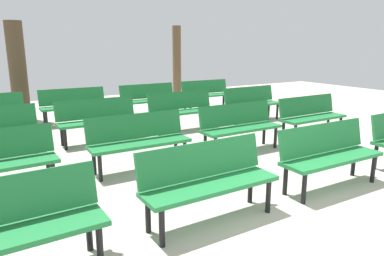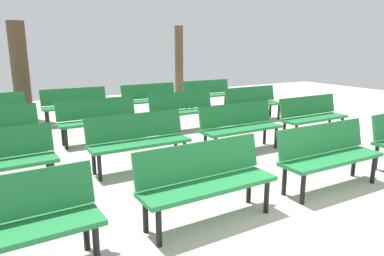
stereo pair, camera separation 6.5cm
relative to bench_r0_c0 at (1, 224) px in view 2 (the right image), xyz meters
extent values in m
cube|color=#1E7238|center=(0.00, -0.08, -0.07)|extent=(1.61, 0.48, 0.05)
cylinder|color=black|center=(0.71, -0.22, -0.30)|extent=(0.06, 0.06, 0.40)
cylinder|color=black|center=(0.70, 0.10, -0.30)|extent=(0.06, 0.06, 0.40)
cube|color=#1E7238|center=(2.02, -0.03, -0.07)|extent=(1.60, 0.46, 0.05)
cube|color=#1E7238|center=(2.02, 0.17, 0.17)|extent=(1.60, 0.14, 0.40)
cylinder|color=black|center=(1.32, -0.20, -0.30)|extent=(0.06, 0.06, 0.40)
cylinder|color=black|center=(2.72, -0.19, -0.30)|extent=(0.06, 0.06, 0.40)
cylinder|color=black|center=(1.32, 0.12, -0.30)|extent=(0.06, 0.06, 0.40)
cylinder|color=black|center=(2.72, 0.13, -0.30)|extent=(0.06, 0.06, 0.40)
cube|color=#1E7238|center=(3.97, -0.09, -0.07)|extent=(1.61, 0.46, 0.05)
cube|color=#1E7238|center=(3.97, 0.11, 0.17)|extent=(1.60, 0.15, 0.40)
cylinder|color=black|center=(3.27, -0.24, -0.30)|extent=(0.06, 0.06, 0.40)
cylinder|color=black|center=(4.67, -0.26, -0.30)|extent=(0.06, 0.06, 0.40)
cylinder|color=black|center=(3.27, 0.08, -0.30)|extent=(0.06, 0.06, 0.40)
cylinder|color=black|center=(4.67, 0.06, -0.30)|extent=(0.06, 0.06, 0.40)
cylinder|color=black|center=(5.24, 0.07, -0.30)|extent=(0.06, 0.06, 0.40)
cylinder|color=black|center=(0.68, 1.77, -0.30)|extent=(0.06, 0.06, 0.40)
cylinder|color=black|center=(0.67, 2.09, -0.30)|extent=(0.06, 0.06, 0.40)
cube|color=#1E7238|center=(2.02, 1.95, -0.07)|extent=(1.61, 0.46, 0.05)
cube|color=#1E7238|center=(2.02, 2.15, 0.17)|extent=(1.60, 0.14, 0.40)
cylinder|color=black|center=(1.32, 1.80, -0.30)|extent=(0.06, 0.06, 0.40)
cylinder|color=black|center=(2.72, 1.78, -0.30)|extent=(0.06, 0.06, 0.40)
cylinder|color=black|center=(1.32, 2.12, -0.30)|extent=(0.06, 0.06, 0.40)
cylinder|color=black|center=(2.72, 2.10, -0.30)|extent=(0.06, 0.06, 0.40)
cube|color=#1E7238|center=(4.01, 1.92, -0.07)|extent=(1.60, 0.44, 0.05)
cube|color=#1E7238|center=(4.01, 2.12, 0.17)|extent=(1.60, 0.13, 0.40)
cylinder|color=black|center=(3.31, 1.76, -0.30)|extent=(0.06, 0.06, 0.40)
cylinder|color=black|center=(4.71, 1.77, -0.30)|extent=(0.06, 0.06, 0.40)
cylinder|color=black|center=(3.31, 2.08, -0.30)|extent=(0.06, 0.06, 0.40)
cylinder|color=black|center=(4.71, 2.09, -0.30)|extent=(0.06, 0.06, 0.40)
cube|color=#1E7238|center=(5.93, 1.91, -0.07)|extent=(1.60, 0.45, 0.05)
cube|color=#1E7238|center=(5.93, 2.11, 0.17)|extent=(1.60, 0.14, 0.40)
cylinder|color=black|center=(5.23, 1.75, -0.30)|extent=(0.06, 0.06, 0.40)
cylinder|color=black|center=(6.63, 1.76, -0.30)|extent=(0.06, 0.06, 0.40)
cylinder|color=black|center=(5.23, 2.07, -0.30)|extent=(0.06, 0.06, 0.40)
cylinder|color=black|center=(6.63, 2.08, -0.30)|extent=(0.06, 0.06, 0.40)
cylinder|color=black|center=(0.72, 3.73, -0.30)|extent=(0.06, 0.06, 0.40)
cylinder|color=black|center=(0.72, 4.05, -0.30)|extent=(0.06, 0.06, 0.40)
cube|color=#1E7238|center=(1.93, 3.85, -0.07)|extent=(1.60, 0.45, 0.05)
cube|color=#1E7238|center=(1.93, 4.05, 0.17)|extent=(1.60, 0.14, 0.40)
cylinder|color=black|center=(1.23, 3.70, -0.30)|extent=(0.06, 0.06, 0.40)
cylinder|color=black|center=(2.63, 3.69, -0.30)|extent=(0.06, 0.06, 0.40)
cylinder|color=black|center=(1.23, 4.02, -0.30)|extent=(0.06, 0.06, 0.40)
cylinder|color=black|center=(2.63, 4.01, -0.30)|extent=(0.06, 0.06, 0.40)
cube|color=#1E7238|center=(3.92, 3.92, -0.07)|extent=(1.61, 0.47, 0.05)
cube|color=#1E7238|center=(3.93, 4.12, 0.17)|extent=(1.60, 0.15, 0.40)
cylinder|color=black|center=(3.22, 3.78, -0.30)|extent=(0.06, 0.06, 0.40)
cylinder|color=black|center=(4.62, 3.75, -0.30)|extent=(0.06, 0.06, 0.40)
cylinder|color=black|center=(3.23, 4.10, -0.30)|extent=(0.06, 0.06, 0.40)
cylinder|color=black|center=(4.63, 4.07, -0.30)|extent=(0.06, 0.06, 0.40)
cube|color=#1E7238|center=(5.98, 3.88, -0.07)|extent=(1.61, 0.48, 0.05)
cube|color=#1E7238|center=(5.97, 4.08, 0.17)|extent=(1.60, 0.16, 0.40)
cylinder|color=black|center=(5.28, 3.71, -0.30)|extent=(0.06, 0.06, 0.40)
cylinder|color=black|center=(6.68, 3.74, -0.30)|extent=(0.06, 0.06, 0.40)
cylinder|color=black|center=(5.27, 4.03, -0.30)|extent=(0.06, 0.06, 0.40)
cylinder|color=black|center=(6.67, 4.06, -0.30)|extent=(0.06, 0.06, 0.40)
cylinder|color=black|center=(0.71, 5.67, -0.30)|extent=(0.06, 0.06, 0.40)
cylinder|color=black|center=(0.71, 5.99, -0.30)|extent=(0.06, 0.06, 0.40)
cube|color=#1E7238|center=(1.93, 5.91, -0.07)|extent=(1.61, 0.47, 0.05)
cube|color=#1E7238|center=(1.94, 6.11, 0.17)|extent=(1.60, 0.15, 0.40)
cylinder|color=black|center=(1.23, 5.76, -0.30)|extent=(0.06, 0.06, 0.40)
cylinder|color=black|center=(2.63, 5.73, -0.30)|extent=(0.06, 0.06, 0.40)
cylinder|color=black|center=(1.24, 6.08, -0.30)|extent=(0.06, 0.06, 0.40)
cylinder|color=black|center=(2.64, 6.05, -0.30)|extent=(0.06, 0.06, 0.40)
cube|color=#1E7238|center=(3.96, 5.86, -0.07)|extent=(1.61, 0.46, 0.05)
cube|color=#1E7238|center=(3.96, 6.06, 0.17)|extent=(1.60, 0.14, 0.40)
cylinder|color=black|center=(3.26, 5.69, -0.30)|extent=(0.06, 0.06, 0.40)
cylinder|color=black|center=(4.66, 5.71, -0.30)|extent=(0.06, 0.06, 0.40)
cylinder|color=black|center=(3.26, 6.01, -0.30)|extent=(0.06, 0.06, 0.40)
cylinder|color=black|center=(4.66, 6.03, -0.30)|extent=(0.06, 0.06, 0.40)
cube|color=#1E7238|center=(5.90, 5.92, -0.07)|extent=(1.61, 0.46, 0.05)
cube|color=#1E7238|center=(5.91, 6.12, 0.17)|extent=(1.60, 0.14, 0.40)
cylinder|color=black|center=(5.20, 5.77, -0.30)|extent=(0.06, 0.06, 0.40)
cylinder|color=black|center=(6.60, 5.75, -0.30)|extent=(0.06, 0.06, 0.40)
cylinder|color=black|center=(5.20, 6.09, -0.30)|extent=(0.06, 0.06, 0.40)
cylinder|color=black|center=(6.60, 6.07, -0.30)|extent=(0.06, 0.06, 0.40)
cylinder|color=brown|center=(6.27, 8.54, 0.80)|extent=(0.31, 0.31, 2.60)
cylinder|color=#4C3A28|center=(0.86, 7.14, 0.76)|extent=(0.43, 0.43, 2.53)
camera|label=1|loc=(-0.04, -3.04, 1.44)|focal=33.20mm
camera|label=2|loc=(0.01, -3.08, 1.44)|focal=33.20mm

